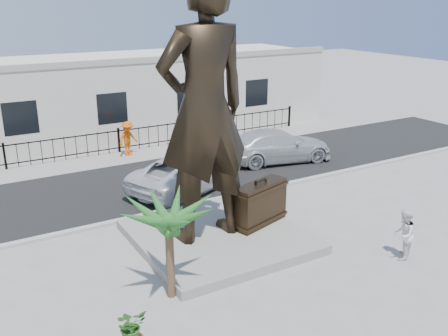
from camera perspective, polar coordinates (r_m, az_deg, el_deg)
The scene contains 15 objects.
ground at distance 15.76m, azimuth 3.72°, elevation -9.99°, with size 100.00×100.00×0.00m, color #9E9991.
street at distance 22.24m, azimuth -7.81°, elevation -1.31°, with size 40.00×7.00×0.01m, color black.
curb at distance 19.24m, azimuth -3.76°, elevation -4.26°, with size 40.00×0.25×0.12m, color #A5A399.
far_sidewalk at distance 25.80m, azimuth -11.26°, elevation 1.35°, with size 40.00×2.50×0.02m, color #9E9991.
plinth at distance 16.58m, azimuth -0.63°, elevation -7.82°, with size 5.20×5.20×0.30m, color gray.
fence at distance 26.37m, azimuth -11.92°, elevation 3.01°, with size 22.00×0.10×1.20m, color black.
building at distance 29.94m, azimuth -14.75°, elevation 7.81°, with size 28.00×7.00×4.40m, color silver.
statue at distance 14.98m, azimuth -2.32°, elevation 6.72°, with size 3.02×1.98×8.29m, color black.
suitcase at distance 16.89m, azimuth 4.15°, elevation -4.07°, with size 2.08×0.66×1.46m, color black.
tourist at distance 16.18m, azimuth 19.83°, elevation -7.16°, with size 0.78×0.61×1.60m, color white.
car_white at distance 20.72m, azimuth -4.24°, elevation -0.47°, with size 2.50×5.43×1.51m, color silver.
car_silver at distance 24.46m, azimuth 6.12°, elevation 2.56°, with size 2.19×5.38×1.56m, color #B5B8BA.
worker at distance 25.64m, azimuth -10.92°, elevation 3.33°, with size 1.14×0.65×1.76m, color #DD550B.
palm_tree at distance 13.91m, azimuth -6.02°, elevation -14.32°, with size 1.80×1.80×3.20m, color #225A20, non-canonical shape.
shrub at distance 11.66m, azimuth -10.59°, elevation -17.26°, with size 0.67×0.58×0.74m, color #2F6220.
Camera 1 is at (-7.81, -11.40, 7.56)m, focal length 40.00 mm.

